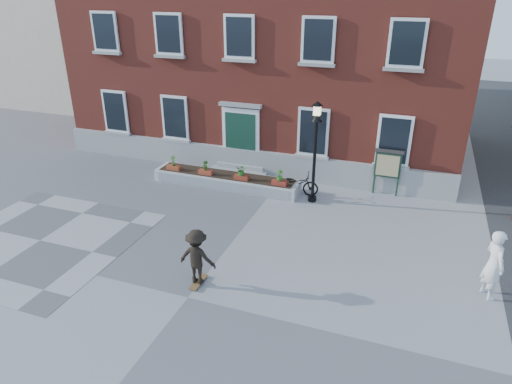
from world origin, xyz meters
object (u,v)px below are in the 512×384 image
at_px(bystander, 494,264).
at_px(bicycle, 296,184).
at_px(lamp_post, 316,139).
at_px(notice_board, 388,165).
at_px(skateboarder, 197,257).

bearing_deg(bystander, bicycle, 29.66).
height_order(bystander, lamp_post, lamp_post).
distance_m(bicycle, bystander, 8.03).
bearing_deg(bystander, lamp_post, 28.42).
bearing_deg(notice_board, skateboarder, -118.38).
xyz_separation_m(lamp_post, notice_board, (2.58, 1.61, -1.28)).
relative_size(bystander, lamp_post, 0.51).
bearing_deg(lamp_post, bystander, -35.31).
relative_size(bicycle, lamp_post, 0.46).
xyz_separation_m(bicycle, bystander, (6.64, -4.49, 0.52)).
bearing_deg(bystander, skateboarder, 80.03).
relative_size(bystander, notice_board, 1.06).
bearing_deg(bystander, notice_board, 3.42).
bearing_deg(skateboarder, notice_board, 61.62).
height_order(bystander, skateboarder, bystander).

